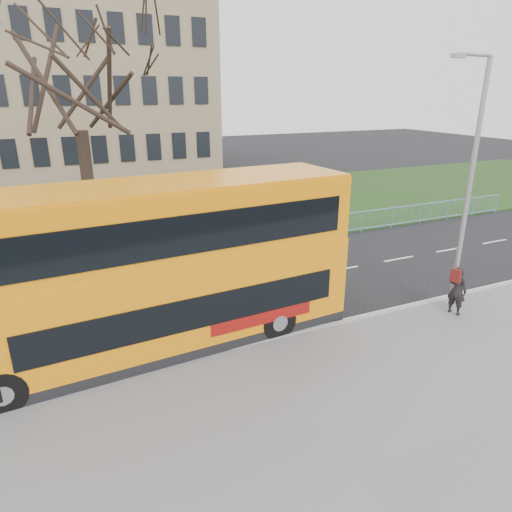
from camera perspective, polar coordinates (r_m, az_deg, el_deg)
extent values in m
plane|color=black|center=(14.71, -3.43, -8.48)|extent=(120.00, 120.00, 0.00)
cube|color=slate|center=(9.86, 12.31, -25.30)|extent=(80.00, 10.50, 0.12)
cube|color=#99989B|center=(13.42, -1.01, -11.11)|extent=(80.00, 0.20, 0.14)
cube|color=#203C16|center=(27.69, -14.14, 4.81)|extent=(80.00, 15.40, 0.08)
cube|color=#91795C|center=(47.13, -26.23, 18.06)|extent=(30.00, 15.00, 14.00)
cube|color=orange|center=(13.15, -12.31, -5.58)|extent=(11.35, 3.38, 2.08)
cube|color=orange|center=(12.68, -12.72, -0.60)|extent=(11.35, 3.38, 0.36)
cube|color=orange|center=(12.34, -13.10, 4.24)|extent=(11.29, 3.32, 1.87)
cube|color=black|center=(12.13, -7.63, -7.14)|extent=(8.62, 0.60, 0.91)
cube|color=black|center=(11.14, -11.24, 2.18)|extent=(10.28, 0.70, 1.01)
cylinder|color=black|center=(12.22, -29.16, -14.71)|extent=(1.13, 0.37, 1.11)
cylinder|color=black|center=(13.67, 2.74, -8.17)|extent=(1.13, 0.37, 1.11)
imported|color=black|center=(16.11, 23.83, -3.94)|extent=(0.55, 0.69, 1.64)
cylinder|color=#95969D|center=(15.70, 25.02, 7.18)|extent=(0.16, 0.16, 7.80)
cylinder|color=#95969D|center=(14.88, 25.69, 21.74)|extent=(1.37, 0.23, 0.10)
cube|color=#95969D|center=(14.34, 23.96, 21.91)|extent=(0.45, 0.22, 0.12)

